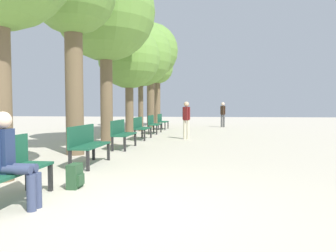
% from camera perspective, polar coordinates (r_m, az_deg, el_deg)
% --- Properties ---
extents(ground_plane, '(80.00, 80.00, 0.00)m').
position_cam_1_polar(ground_plane, '(4.50, -8.67, -14.15)').
color(ground_plane, beige).
extents(bench_row_0, '(0.48, 1.52, 0.92)m').
position_cam_1_polar(bench_row_0, '(5.11, -26.43, -6.16)').
color(bench_row_0, '#195138').
rests_on(bench_row_0, ground_plane).
extents(bench_row_1, '(0.48, 1.52, 0.92)m').
position_cam_1_polar(bench_row_1, '(7.82, -13.96, -2.72)').
color(bench_row_1, '#195138').
rests_on(bench_row_1, ground_plane).
extents(bench_row_2, '(0.48, 1.52, 0.92)m').
position_cam_1_polar(bench_row_2, '(10.72, -8.08, -1.03)').
color(bench_row_2, '#195138').
rests_on(bench_row_2, ground_plane).
extents(bench_row_3, '(0.48, 1.52, 0.92)m').
position_cam_1_polar(bench_row_3, '(13.70, -4.73, -0.06)').
color(bench_row_3, '#195138').
rests_on(bench_row_3, ground_plane).
extents(bench_row_4, '(0.48, 1.52, 0.92)m').
position_cam_1_polar(bench_row_4, '(16.70, -2.58, 0.56)').
color(bench_row_4, '#195138').
rests_on(bench_row_4, ground_plane).
extents(bench_row_5, '(0.48, 1.52, 0.92)m').
position_cam_1_polar(bench_row_5, '(19.72, -1.09, 0.99)').
color(bench_row_5, '#195138').
rests_on(bench_row_5, ground_plane).
extents(tree_row_2, '(3.62, 3.62, 6.65)m').
position_cam_1_polar(tree_row_2, '(12.78, -10.81, 18.93)').
color(tree_row_2, brown).
rests_on(tree_row_2, ground_plane).
extents(tree_row_3, '(2.92, 2.92, 5.15)m').
position_cam_1_polar(tree_row_3, '(15.86, -6.79, 11.66)').
color(tree_row_3, brown).
rests_on(tree_row_3, ground_plane).
extents(tree_row_4, '(3.45, 3.45, 5.93)m').
position_cam_1_polar(tree_row_4, '(18.46, -4.81, 12.17)').
color(tree_row_4, brown).
rests_on(tree_row_4, ground_plane).
extents(tree_row_5, '(3.54, 3.54, 6.73)m').
position_cam_1_polar(tree_row_5, '(21.63, -3.06, 12.79)').
color(tree_row_5, brown).
rests_on(tree_row_5, ground_plane).
extents(tree_row_6, '(2.34, 2.34, 5.38)m').
position_cam_1_polar(tree_row_6, '(24.15, -1.91, 9.83)').
color(tree_row_6, brown).
rests_on(tree_row_6, ground_plane).
extents(person_seated, '(0.59, 0.33, 1.29)m').
position_cam_1_polar(person_seated, '(4.79, -25.48, -4.88)').
color(person_seated, '#384260').
rests_on(person_seated, ground_plane).
extents(backpack, '(0.21, 0.33, 0.40)m').
position_cam_1_polar(backpack, '(5.72, -15.87, -8.41)').
color(backpack, '#284C2D').
rests_on(backpack, ground_plane).
extents(pedestrian_near, '(0.33, 0.29, 1.65)m').
position_cam_1_polar(pedestrian_near, '(22.05, 9.53, 2.26)').
color(pedestrian_near, '#4C4C4C').
rests_on(pedestrian_near, ground_plane).
extents(pedestrian_mid, '(0.32, 0.27, 1.57)m').
position_cam_1_polar(pedestrian_mid, '(13.66, 3.21, 1.46)').
color(pedestrian_mid, beige).
rests_on(pedestrian_mid, ground_plane).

